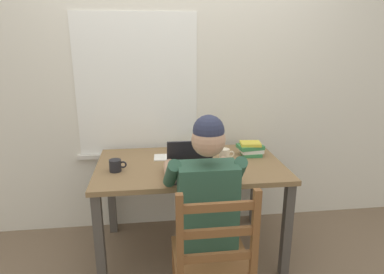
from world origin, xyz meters
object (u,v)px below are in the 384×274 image
at_px(desk, 190,175).
at_px(book_stack_main, 251,149).
at_px(laptop, 192,167).
at_px(coffee_mug_dark, 116,165).
at_px(book_stack_side, 194,148).
at_px(coffee_mug_white, 225,155).
at_px(seated_person, 205,200).
at_px(wooden_chair, 212,260).
at_px(computer_mouse, 232,174).

xyz_separation_m(desk, book_stack_main, (0.50, 0.12, 0.15)).
height_order(laptop, coffee_mug_dark, laptop).
bearing_deg(coffee_mug_dark, book_stack_side, 27.79).
bearing_deg(coffee_mug_white, book_stack_side, 135.54).
height_order(coffee_mug_white, book_stack_side, coffee_mug_white).
relative_size(laptop, coffee_mug_white, 2.86).
height_order(laptop, book_stack_main, laptop).
relative_size(seated_person, coffee_mug_dark, 10.27).
xyz_separation_m(seated_person, wooden_chair, (-0.00, -0.28, -0.23)).
distance_m(seated_person, wooden_chair, 0.36).
relative_size(seated_person, book_stack_main, 6.01).
relative_size(desk, book_stack_side, 6.87).
relative_size(computer_mouse, book_stack_side, 0.50).
bearing_deg(computer_mouse, coffee_mug_dark, 166.81).
xyz_separation_m(wooden_chair, computer_mouse, (0.22, 0.50, 0.30)).
distance_m(seated_person, computer_mouse, 0.32).
distance_m(desk, seated_person, 0.49).
bearing_deg(laptop, wooden_chair, -85.72).
relative_size(wooden_chair, coffee_mug_white, 8.17).
bearing_deg(coffee_mug_white, seated_person, -114.89).
distance_m(desk, coffee_mug_dark, 0.56).
bearing_deg(desk, book_stack_main, 13.46).
xyz_separation_m(book_stack_main, book_stack_side, (-0.44, 0.11, -0.01)).
height_order(seated_person, wooden_chair, seated_person).
distance_m(coffee_mug_white, coffee_mug_dark, 0.81).
bearing_deg(laptop, book_stack_side, 80.33).
distance_m(desk, book_stack_side, 0.27).
distance_m(wooden_chair, book_stack_side, 1.05).
relative_size(seated_person, computer_mouse, 12.48).
relative_size(coffee_mug_white, coffee_mug_dark, 0.95).
height_order(seated_person, coffee_mug_dark, seated_person).
xyz_separation_m(seated_person, coffee_mug_dark, (-0.57, 0.40, 0.10)).
bearing_deg(seated_person, desk, 93.82).
relative_size(wooden_chair, computer_mouse, 9.43).
relative_size(wooden_chair, coffee_mug_dark, 7.76).
xyz_separation_m(computer_mouse, coffee_mug_dark, (-0.79, 0.18, 0.03)).
xyz_separation_m(seated_person, book_stack_side, (0.03, 0.72, 0.10)).
height_order(seated_person, book_stack_side, seated_person).
height_order(laptop, computer_mouse, laptop).
distance_m(laptop, book_stack_main, 0.61).
xyz_separation_m(seated_person, computer_mouse, (0.22, 0.22, 0.08)).
bearing_deg(book_stack_main, laptop, -147.93).
relative_size(seated_person, coffee_mug_white, 10.81).
bearing_deg(laptop, seated_person, -81.60).
height_order(desk, seated_person, seated_person).
height_order(laptop, coffee_mug_white, laptop).
xyz_separation_m(laptop, coffee_mug_white, (0.28, 0.22, -0.00)).
xyz_separation_m(desk, coffee_mug_dark, (-0.53, -0.09, 0.14)).
height_order(wooden_chair, book_stack_side, wooden_chair).
relative_size(wooden_chair, book_stack_main, 4.54).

